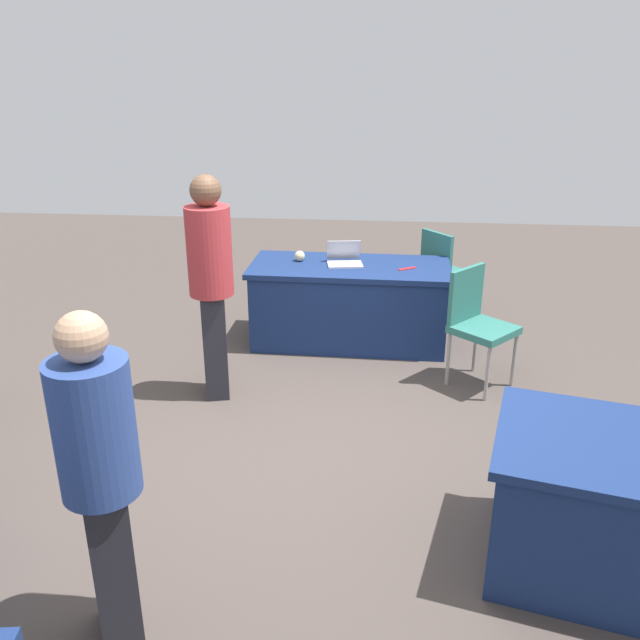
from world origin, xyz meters
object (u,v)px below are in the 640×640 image
person_attendee_browsing (211,277)px  yarn_ball (300,256)px  chair_by_pillar (477,319)px  scissors_red (407,269)px  chair_tucked_left (445,270)px  table_foreground (349,303)px  laptop_silver (345,260)px  person_presenter (100,468)px

person_attendee_browsing → yarn_ball: person_attendee_browsing is taller
yarn_ball → person_attendee_browsing: bearing=68.0°
yarn_ball → chair_by_pillar: bearing=150.9°
yarn_ball → scissors_red: yarn_ball is taller
chair_tucked_left → yarn_ball: 1.52m
table_foreground → laptop_silver: 0.42m
chair_by_pillar → person_attendee_browsing: bearing=-37.2°
chair_by_pillar → yarn_ball: size_ratio=9.98×
chair_tucked_left → person_attendee_browsing: 2.67m
chair_tucked_left → laptop_silver: bearing=-98.4°
person_attendee_browsing → scissors_red: 1.90m
chair_tucked_left → chair_by_pillar: (-0.15, 1.39, 0.01)m
scissors_red → table_foreground: bearing=-41.1°
chair_by_pillar → scissors_red: bearing=-100.0°
person_attendee_browsing → yarn_ball: bearing=-36.1°
person_attendee_browsing → scissors_red: (-1.52, -1.11, -0.22)m
table_foreground → yarn_ball: 0.65m
person_attendee_browsing → scissors_red: person_attendee_browsing is taller
chair_by_pillar → laptop_silver: size_ratio=2.72×
person_presenter → yarn_ball: person_presenter is taller
chair_tucked_left → table_foreground: bearing=-95.6°
chair_by_pillar → yarn_ball: chair_by_pillar is taller
table_foreground → scissors_red: 0.65m
table_foreground → chair_tucked_left: 1.12m
laptop_silver → yarn_ball: 0.43m
person_attendee_browsing → yarn_ball: size_ratio=17.99×
person_presenter → yarn_ball: size_ratio=16.40×
laptop_silver → yarn_ball: bearing=-16.7°
laptop_silver → chair_by_pillar: bearing=135.1°
yarn_ball → chair_tucked_left: bearing=-159.8°
person_attendee_browsing → laptop_silver: bearing=-51.8°
chair_tucked_left → person_attendee_browsing: size_ratio=0.55×
person_attendee_browsing → chair_by_pillar: bearing=-93.1°
table_foreground → yarn_ball: size_ratio=19.06×
chair_tucked_left → person_attendee_browsing: person_attendee_browsing is taller
person_presenter → yarn_ball: (-0.39, -3.66, -0.08)m
chair_tucked_left → laptop_silver: 1.16m
person_presenter → person_attendee_browsing: bearing=-23.1°
yarn_ball → scissors_red: 1.02m
person_presenter → person_attendee_browsing: person_attendee_browsing is taller
chair_tucked_left → yarn_ball: (1.41, 0.52, 0.26)m
chair_by_pillar → yarn_ball: (1.57, -0.87, 0.24)m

